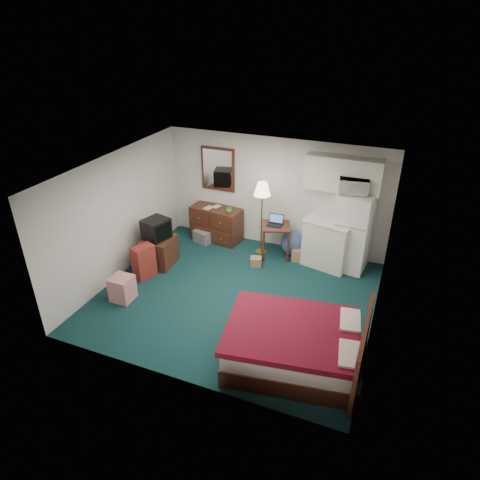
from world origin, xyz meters
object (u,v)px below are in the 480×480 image
at_px(desk, 276,241).
at_px(suitcase, 144,262).
at_px(kitchen_counter, 329,243).
at_px(bed, 294,346).
at_px(dresser, 216,224).
at_px(fridge, 352,232).
at_px(tv_stand, 159,251).
at_px(floor_lamp, 262,219).

xyz_separation_m(desk, suitcase, (-2.19, -1.81, -0.02)).
distance_m(desk, suitcase, 2.84).
relative_size(kitchen_counter, bed, 0.52).
xyz_separation_m(dresser, fridge, (3.11, -0.10, 0.43)).
xyz_separation_m(kitchen_counter, suitcase, (-3.34, -1.89, -0.16)).
bearing_deg(dresser, desk, -1.64).
bearing_deg(suitcase, tv_stand, 109.04).
height_order(tv_stand, suitcase, suitcase).
height_order(dresser, floor_lamp, floor_lamp).
xyz_separation_m(dresser, kitchen_counter, (2.67, -0.15, 0.11)).
bearing_deg(tv_stand, bed, -31.28).
bearing_deg(bed, suitcase, 151.99).
relative_size(desk, bed, 0.38).
relative_size(tv_stand, suitcase, 0.97).
height_order(dresser, tv_stand, dresser).
distance_m(desk, bed, 3.27).
relative_size(floor_lamp, kitchen_counter, 1.63).
distance_m(kitchen_counter, fridge, 0.55).
height_order(dresser, desk, dresser).
bearing_deg(desk, dresser, 152.22).
bearing_deg(bed, floor_lamp, 109.10).
distance_m(desk, tv_stand, 2.53).
height_order(kitchen_counter, tv_stand, kitchen_counter).
bearing_deg(tv_stand, dresser, 61.96).
bearing_deg(floor_lamp, kitchen_counter, 2.31).
distance_m(fridge, bed, 3.20).
distance_m(floor_lamp, kitchen_counter, 1.52).
relative_size(dresser, floor_lamp, 0.71).
xyz_separation_m(desk, tv_stand, (-2.19, -1.27, -0.06)).
bearing_deg(suitcase, desk, 59.48).
xyz_separation_m(floor_lamp, bed, (1.61, -3.04, -0.51)).
bearing_deg(kitchen_counter, desk, -163.09).
distance_m(fridge, tv_stand, 4.05).
bearing_deg(fridge, kitchen_counter, -167.27).
bearing_deg(floor_lamp, bed, -62.11).
bearing_deg(desk, suitcase, -159.71).
height_order(dresser, kitchen_counter, kitchen_counter).
bearing_deg(fridge, bed, -89.53).
xyz_separation_m(bed, tv_stand, (-3.45, 1.75, -0.01)).
bearing_deg(bed, desk, 103.97).
distance_m(dresser, fridge, 3.14).
relative_size(dresser, bed, 0.59).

